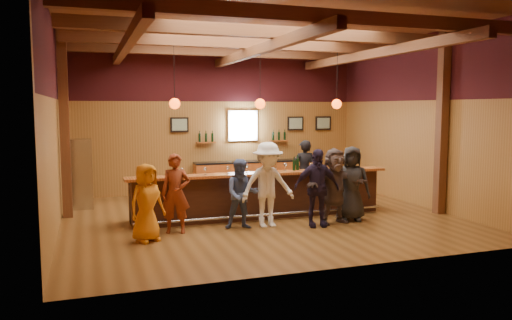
{
  "coord_description": "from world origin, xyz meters",
  "views": [
    {
      "loc": [
        -3.87,
        -11.06,
        2.61
      ],
      "look_at": [
        0.0,
        0.3,
        1.35
      ],
      "focal_mm": 35.0,
      "sensor_mm": 36.0,
      "label": 1
    }
  ],
  "objects_px": {
    "ice_bucket": "(272,166)",
    "customer_brown": "(335,186)",
    "back_bar_cabinet": "(257,175)",
    "bar_counter": "(259,195)",
    "customer_denim": "(242,194)",
    "bartender": "(304,172)",
    "customer_orange": "(147,203)",
    "stainless_fridge": "(78,174)",
    "bottle_a": "(294,165)",
    "customer_white": "(268,185)",
    "customer_navy": "(317,188)",
    "customer_redvest": "(176,193)",
    "customer_dark": "(351,184)"
  },
  "relations": [
    {
      "from": "ice_bucket",
      "to": "customer_brown",
      "type": "bearing_deg",
      "value": -42.0
    },
    {
      "from": "back_bar_cabinet",
      "to": "bar_counter",
      "type": "bearing_deg",
      "value": -108.34
    },
    {
      "from": "customer_denim",
      "to": "bartender",
      "type": "distance_m",
      "value": 3.38
    },
    {
      "from": "customer_orange",
      "to": "back_bar_cabinet",
      "type": "bearing_deg",
      "value": 23.98
    },
    {
      "from": "stainless_fridge",
      "to": "bottle_a",
      "type": "relative_size",
      "value": 5.35
    },
    {
      "from": "bar_counter",
      "to": "back_bar_cabinet",
      "type": "distance_m",
      "value": 3.76
    },
    {
      "from": "stainless_fridge",
      "to": "customer_white",
      "type": "bearing_deg",
      "value": -42.13
    },
    {
      "from": "customer_navy",
      "to": "customer_white",
      "type": "bearing_deg",
      "value": 173.53
    },
    {
      "from": "back_bar_cabinet",
      "to": "stainless_fridge",
      "type": "distance_m",
      "value": 5.43
    },
    {
      "from": "stainless_fridge",
      "to": "customer_navy",
      "type": "xyz_separation_m",
      "value": [
        4.98,
        -3.85,
        -0.04
      ]
    },
    {
      "from": "customer_white",
      "to": "ice_bucket",
      "type": "height_order",
      "value": "customer_white"
    },
    {
      "from": "stainless_fridge",
      "to": "customer_orange",
      "type": "xyz_separation_m",
      "value": [
        1.3,
        -3.91,
        -0.13
      ]
    },
    {
      "from": "ice_bucket",
      "to": "customer_denim",
      "type": "bearing_deg",
      "value": -140.88
    },
    {
      "from": "customer_brown",
      "to": "bottle_a",
      "type": "height_order",
      "value": "customer_brown"
    },
    {
      "from": "bartender",
      "to": "bottle_a",
      "type": "height_order",
      "value": "bartender"
    },
    {
      "from": "customer_denim",
      "to": "customer_brown",
      "type": "bearing_deg",
      "value": 5.46
    },
    {
      "from": "customer_redvest",
      "to": "bartender",
      "type": "distance_m",
      "value": 4.46
    },
    {
      "from": "customer_denim",
      "to": "customer_navy",
      "type": "relative_size",
      "value": 0.88
    },
    {
      "from": "bottle_a",
      "to": "customer_brown",
      "type": "bearing_deg",
      "value": -60.97
    },
    {
      "from": "customer_white",
      "to": "customer_navy",
      "type": "xyz_separation_m",
      "value": [
        1.04,
        -0.29,
        -0.07
      ]
    },
    {
      "from": "bartender",
      "to": "bottle_a",
      "type": "distance_m",
      "value": 1.77
    },
    {
      "from": "back_bar_cabinet",
      "to": "customer_white",
      "type": "bearing_deg",
      "value": -106.21
    },
    {
      "from": "customer_orange",
      "to": "customer_white",
      "type": "xyz_separation_m",
      "value": [
        2.64,
        0.34,
        0.17
      ]
    },
    {
      "from": "customer_dark",
      "to": "customer_denim",
      "type": "bearing_deg",
      "value": -159.12
    },
    {
      "from": "back_bar_cabinet",
      "to": "customer_white",
      "type": "height_order",
      "value": "customer_white"
    },
    {
      "from": "customer_orange",
      "to": "customer_brown",
      "type": "xyz_separation_m",
      "value": [
        4.19,
        0.18,
        0.09
      ]
    },
    {
      "from": "bartender",
      "to": "customer_brown",
      "type": "bearing_deg",
      "value": 86.93
    },
    {
      "from": "back_bar_cabinet",
      "to": "customer_denim",
      "type": "distance_m",
      "value": 5.04
    },
    {
      "from": "customer_redvest",
      "to": "bottle_a",
      "type": "bearing_deg",
      "value": 30.18
    },
    {
      "from": "customer_denim",
      "to": "bartender",
      "type": "height_order",
      "value": "bartender"
    },
    {
      "from": "customer_navy",
      "to": "customer_dark",
      "type": "relative_size",
      "value": 1.0
    },
    {
      "from": "customer_brown",
      "to": "ice_bucket",
      "type": "distance_m",
      "value": 1.56
    },
    {
      "from": "stainless_fridge",
      "to": "bottle_a",
      "type": "distance_m",
      "value": 5.63
    },
    {
      "from": "customer_white",
      "to": "customer_navy",
      "type": "bearing_deg",
      "value": -17.72
    },
    {
      "from": "customer_white",
      "to": "bottle_a",
      "type": "relative_size",
      "value": 5.56
    },
    {
      "from": "bar_counter",
      "to": "bartender",
      "type": "relative_size",
      "value": 3.63
    },
    {
      "from": "customer_redvest",
      "to": "bottle_a",
      "type": "height_order",
      "value": "customer_redvest"
    },
    {
      "from": "back_bar_cabinet",
      "to": "customer_orange",
      "type": "bearing_deg",
      "value": -128.51
    },
    {
      "from": "bar_counter",
      "to": "customer_brown",
      "type": "height_order",
      "value": "customer_brown"
    },
    {
      "from": "customer_denim",
      "to": "ice_bucket",
      "type": "relative_size",
      "value": 6.17
    },
    {
      "from": "customer_brown",
      "to": "bottle_a",
      "type": "relative_size",
      "value": 5.1
    },
    {
      "from": "back_bar_cabinet",
      "to": "bottle_a",
      "type": "height_order",
      "value": "bottle_a"
    },
    {
      "from": "customer_denim",
      "to": "customer_white",
      "type": "bearing_deg",
      "value": 7.07
    },
    {
      "from": "customer_dark",
      "to": "ice_bucket",
      "type": "relative_size",
      "value": 7.03
    },
    {
      "from": "back_bar_cabinet",
      "to": "customer_redvest",
      "type": "height_order",
      "value": "customer_redvest"
    },
    {
      "from": "bar_counter",
      "to": "customer_redvest",
      "type": "height_order",
      "value": "customer_redvest"
    },
    {
      "from": "customer_denim",
      "to": "bottle_a",
      "type": "distance_m",
      "value": 1.83
    },
    {
      "from": "customer_brown",
      "to": "ice_bucket",
      "type": "bearing_deg",
      "value": 132.26
    },
    {
      "from": "customer_dark",
      "to": "customer_brown",
      "type": "bearing_deg",
      "value": -141.47
    },
    {
      "from": "ice_bucket",
      "to": "bottle_a",
      "type": "height_order",
      "value": "bottle_a"
    }
  ]
}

